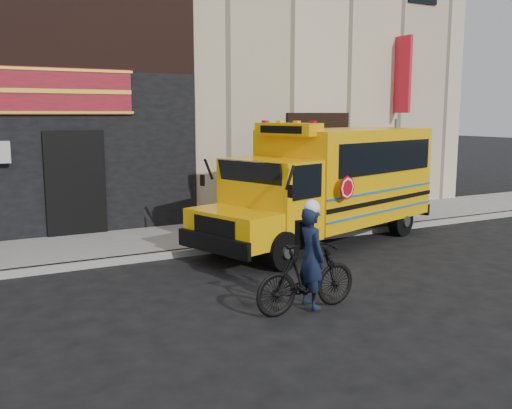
{
  "coord_description": "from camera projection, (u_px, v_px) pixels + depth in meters",
  "views": [
    {
      "loc": [
        -5.81,
        -9.01,
        3.12
      ],
      "look_at": [
        -0.04,
        1.85,
        1.16
      ],
      "focal_mm": 40.0,
      "sensor_mm": 36.0,
      "label": 1
    }
  ],
  "objects": [
    {
      "name": "ground",
      "position": [
        303.0,
        276.0,
        11.04
      ],
      "size": [
        120.0,
        120.0,
        0.0
      ],
      "primitive_type": "plane",
      "color": "black",
      "rests_on": "ground"
    },
    {
      "name": "curb",
      "position": [
        242.0,
        246.0,
        13.3
      ],
      "size": [
        40.0,
        0.2,
        0.15
      ],
      "primitive_type": "cube",
      "color": "gray",
      "rests_on": "ground"
    },
    {
      "name": "sidewalk",
      "position": [
        216.0,
        234.0,
        14.6
      ],
      "size": [
        40.0,
        3.0,
        0.15
      ],
      "primitive_type": "cube",
      "color": "slate",
      "rests_on": "ground"
    },
    {
      "name": "building",
      "position": [
        136.0,
        23.0,
        19.17
      ],
      "size": [
        20.0,
        10.7,
        12.0
      ],
      "color": "#BFAD8F",
      "rests_on": "sidewalk"
    },
    {
      "name": "school_bus",
      "position": [
        330.0,
        180.0,
        13.92
      ],
      "size": [
        7.22,
        4.11,
        2.92
      ],
      "color": "black",
      "rests_on": "ground"
    },
    {
      "name": "sign_pole",
      "position": [
        395.0,
        169.0,
        15.19
      ],
      "size": [
        0.1,
        0.26,
        2.99
      ],
      "color": "#464F4B",
      "rests_on": "ground"
    },
    {
      "name": "bicycle",
      "position": [
        307.0,
        277.0,
        9.03
      ],
      "size": [
        1.88,
        0.6,
        1.12
      ],
      "primitive_type": "imported",
      "rotation": [
        0.0,
        0.0,
        1.61
      ],
      "color": "black",
      "rests_on": "ground"
    },
    {
      "name": "cyclist",
      "position": [
        311.0,
        260.0,
        9.06
      ],
      "size": [
        0.41,
        0.6,
        1.63
      ],
      "primitive_type": "imported",
      "rotation": [
        0.0,
        0.0,
        1.6
      ],
      "color": "black",
      "rests_on": "ground"
    }
  ]
}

